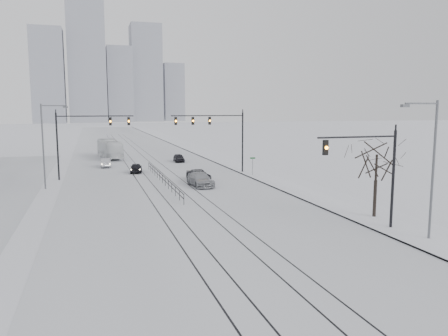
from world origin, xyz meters
TOP-DOWN VIEW (x-y plane):
  - ground at (0.00, 0.00)m, footprint 500.00×500.00m
  - road at (0.00, 60.00)m, footprint 22.00×260.00m
  - sidewalk_east at (13.50, 60.00)m, footprint 5.00×260.00m
  - curb at (11.05, 60.00)m, footprint 0.10×260.00m
  - tram_rails at (-0.00, 40.00)m, footprint 5.30×180.00m
  - skyline at (5.02, 273.63)m, footprint 96.00×48.00m
  - traffic_mast_near at (10.79, 6.00)m, footprint 6.10×0.37m
  - traffic_mast_ne at (8.15, 34.99)m, footprint 9.60×0.37m
  - traffic_mast_nw at (-8.52, 36.00)m, footprint 9.10×0.37m
  - street_light_east at (12.70, 3.00)m, footprint 2.73×0.25m
  - street_light_west at (-12.20, 30.00)m, footprint 2.73×0.25m
  - bare_tree at (13.20, 9.00)m, footprint 4.40×4.40m
  - median_fence at (0.00, 30.00)m, footprint 0.06×24.00m
  - street_sign at (11.80, 32.00)m, footprint 0.70×0.06m
  - sedan_sb_inner at (-2.03, 39.32)m, footprint 2.00×3.92m
  - sedan_sb_outer at (-5.72, 46.30)m, footprint 1.47×4.03m
  - sedan_nb_front at (4.40, 30.43)m, footprint 2.24×4.72m
  - sedan_nb_right at (3.69, 26.83)m, footprint 2.40×5.26m
  - sedan_nb_far at (5.76, 49.41)m, footprint 1.67×3.80m
  - box_truck at (-4.61, 58.20)m, footprint 3.94×11.72m

SIDE VIEW (x-z plane):
  - ground at x=0.00m, z-range 0.00..0.00m
  - road at x=0.00m, z-range 0.00..0.02m
  - tram_rails at x=0.00m, z-range 0.02..0.03m
  - curb at x=11.05m, z-range 0.00..0.12m
  - sidewalk_east at x=13.50m, z-range 0.00..0.16m
  - median_fence at x=0.00m, z-range 0.03..1.03m
  - sedan_nb_far at x=5.76m, z-range 0.00..1.27m
  - sedan_sb_inner at x=-2.03m, z-range 0.00..1.28m
  - sedan_nb_front at x=4.40m, z-range 0.00..1.30m
  - sedan_sb_outer at x=-5.72m, z-range 0.00..1.32m
  - sedan_nb_right at x=3.69m, z-range 0.00..1.49m
  - box_truck at x=-4.61m, z-range 0.00..3.20m
  - street_sign at x=11.80m, z-range 0.41..2.81m
  - bare_tree at x=13.20m, z-range 1.44..7.54m
  - traffic_mast_near at x=10.79m, z-range 1.06..8.06m
  - street_light_east at x=12.70m, z-range 0.71..9.71m
  - street_light_west at x=-12.20m, z-range 0.71..9.71m
  - traffic_mast_nw at x=-8.52m, z-range 1.57..9.57m
  - traffic_mast_ne at x=8.15m, z-range 1.76..9.76m
  - skyline at x=5.02m, z-range -5.35..66.65m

